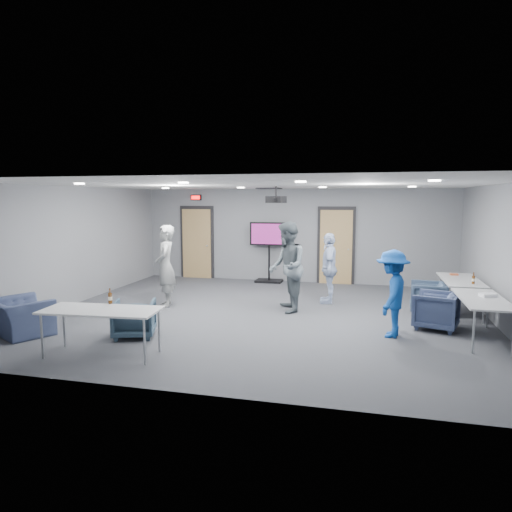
% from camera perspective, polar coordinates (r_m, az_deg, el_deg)
% --- Properties ---
extents(floor, '(9.00, 9.00, 0.00)m').
position_cam_1_polar(floor, '(9.63, 1.01, -7.37)').
color(floor, '#313338').
rests_on(floor, ground).
extents(ceiling, '(9.00, 9.00, 0.00)m').
position_cam_1_polar(ceiling, '(9.32, 1.05, 8.91)').
color(ceiling, silver).
rests_on(ceiling, wall_back).
extents(wall_back, '(9.00, 0.02, 2.70)m').
position_cam_1_polar(wall_back, '(13.29, 4.84, 2.55)').
color(wall_back, slate).
rests_on(wall_back, floor).
extents(wall_front, '(9.00, 0.02, 2.70)m').
position_cam_1_polar(wall_front, '(5.59, -8.08, -3.95)').
color(wall_front, slate).
rests_on(wall_front, floor).
extents(wall_left, '(0.02, 8.00, 2.70)m').
position_cam_1_polar(wall_left, '(11.26, -21.93, 1.21)').
color(wall_left, slate).
rests_on(wall_left, floor).
extents(wall_right, '(0.02, 8.00, 2.70)m').
position_cam_1_polar(wall_right, '(9.47, 28.63, -0.19)').
color(wall_right, slate).
rests_on(wall_right, floor).
extents(door_left, '(1.06, 0.17, 2.24)m').
position_cam_1_polar(door_left, '(14.05, -7.38, 1.62)').
color(door_left, black).
rests_on(door_left, wall_back).
extents(door_right, '(1.06, 0.17, 2.24)m').
position_cam_1_polar(door_right, '(13.14, 9.97, 1.18)').
color(door_right, black).
rests_on(door_right, wall_back).
extents(exit_sign, '(0.32, 0.08, 0.16)m').
position_cam_1_polar(exit_sign, '(13.97, -7.51, 7.26)').
color(exit_sign, black).
rests_on(exit_sign, wall_back).
extents(hvac_diffuser, '(0.60, 0.60, 0.03)m').
position_cam_1_polar(hvac_diffuser, '(12.16, 1.66, 8.44)').
color(hvac_diffuser, black).
rests_on(hvac_diffuser, ceiling).
extents(downlights, '(6.18, 3.78, 0.02)m').
position_cam_1_polar(downlights, '(9.32, 1.05, 8.81)').
color(downlights, white).
rests_on(downlights, ceiling).
extents(person_a, '(0.65, 0.78, 1.83)m').
position_cam_1_polar(person_a, '(10.44, -11.25, -1.23)').
color(person_a, '#939694').
rests_on(person_a, floor).
extents(person_b, '(0.98, 1.12, 1.94)m').
position_cam_1_polar(person_b, '(9.75, 3.91, -1.38)').
color(person_b, '#545F65').
rests_on(person_b, floor).
extents(person_c, '(0.47, 0.99, 1.64)m').
position_cam_1_polar(person_c, '(10.71, 9.11, -1.50)').
color(person_c, silver).
rests_on(person_c, floor).
extents(person_d, '(0.77, 1.09, 1.54)m').
position_cam_1_polar(person_d, '(8.36, 16.64, -4.51)').
color(person_d, '#184AA2').
rests_on(person_d, floor).
extents(chair_right_a, '(0.80, 0.78, 0.67)m').
position_cam_1_polar(chair_right_a, '(10.36, 20.73, -4.89)').
color(chair_right_a, '#34445A').
rests_on(chair_right_a, floor).
extents(chair_right_b, '(0.95, 0.93, 0.69)m').
position_cam_1_polar(chair_right_b, '(9.19, 21.55, -6.36)').
color(chair_right_b, '#3A4565').
rests_on(chair_right_b, floor).
extents(chair_front_a, '(0.89, 0.90, 0.65)m').
position_cam_1_polar(chair_front_a, '(8.38, -14.97, -7.55)').
color(chair_front_a, '#314555').
rests_on(chair_front_a, floor).
extents(chair_front_b, '(1.30, 1.25, 0.65)m').
position_cam_1_polar(chair_front_b, '(9.20, -27.32, -6.80)').
color(chair_front_b, '#384262').
rests_on(chair_front_b, floor).
extents(table_right_a, '(0.74, 1.77, 0.73)m').
position_cam_1_polar(table_right_a, '(10.56, 24.22, -2.92)').
color(table_right_a, silver).
rests_on(table_right_a, floor).
extents(table_right_b, '(0.73, 1.75, 0.73)m').
position_cam_1_polar(table_right_b, '(8.73, 26.45, -5.06)').
color(table_right_b, silver).
rests_on(table_right_b, floor).
extents(table_front_left, '(1.85, 0.90, 0.73)m').
position_cam_1_polar(table_front_left, '(7.46, -18.82, -6.66)').
color(table_front_left, silver).
rests_on(table_front_left, floor).
extents(bottle_front, '(0.07, 0.07, 0.25)m').
position_cam_1_polar(bottle_front, '(7.78, -17.77, -5.02)').
color(bottle_front, '#552D0E').
rests_on(bottle_front, table_front_left).
extents(bottle_right, '(0.06, 0.06, 0.23)m').
position_cam_1_polar(bottle_right, '(10.08, 25.53, -2.68)').
color(bottle_right, '#552D0E').
rests_on(bottle_right, table_right_a).
extents(snack_box, '(0.18, 0.13, 0.04)m').
position_cam_1_polar(snack_box, '(11.04, 23.52, -2.12)').
color(snack_box, '#BF572F').
rests_on(snack_box, table_right_a).
extents(wrapper, '(0.30, 0.25, 0.06)m').
position_cam_1_polar(wrapper, '(8.91, 27.00, -4.37)').
color(wrapper, white).
rests_on(wrapper, table_right_b).
extents(tv_stand, '(1.14, 0.54, 1.74)m').
position_cam_1_polar(tv_stand, '(13.20, 1.65, 0.97)').
color(tv_stand, black).
rests_on(tv_stand, floor).
extents(projector, '(0.44, 0.41, 0.36)m').
position_cam_1_polar(projector, '(10.19, 2.52, 7.09)').
color(projector, black).
rests_on(projector, ceiling).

